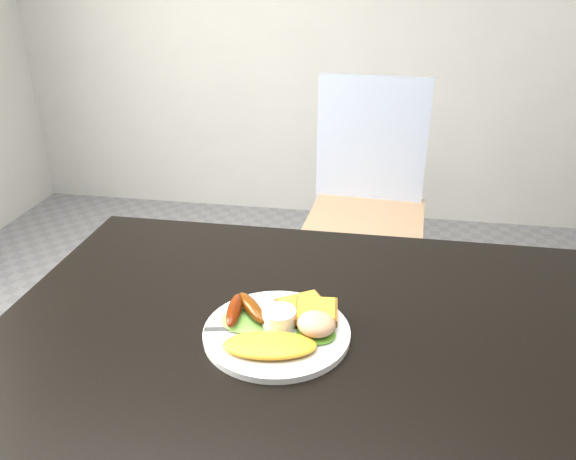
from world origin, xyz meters
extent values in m
cube|color=black|center=(0.00, 0.00, 0.73)|extent=(1.20, 0.80, 0.04)
cube|color=tan|center=(0.05, 1.14, 0.45)|extent=(0.46, 0.46, 0.05)
imported|color=navy|center=(0.12, 0.64, 0.71)|extent=(0.60, 0.49, 1.42)
cylinder|color=white|center=(-0.08, -0.04, 0.76)|extent=(0.26, 0.26, 0.01)
ellipsoid|color=#519436|center=(-0.13, -0.03, 0.77)|extent=(0.11, 0.10, 0.01)
ellipsoid|color=#2F841A|center=(0.00, -0.04, 0.77)|extent=(0.09, 0.08, 0.01)
ellipsoid|color=#F9A927|center=(-0.08, -0.10, 0.77)|extent=(0.17, 0.10, 0.02)
ellipsoid|color=#5E2000|center=(-0.16, -0.02, 0.78)|extent=(0.04, 0.11, 0.03)
ellipsoid|color=#5E2B07|center=(-0.13, -0.01, 0.78)|extent=(0.09, 0.10, 0.03)
cylinder|color=white|center=(-0.07, -0.03, 0.78)|extent=(0.07, 0.07, 0.04)
cube|color=brown|center=(-0.04, 0.02, 0.77)|extent=(0.12, 0.12, 0.01)
cube|color=olive|center=(-0.01, 0.00, 0.78)|extent=(0.08, 0.08, 0.01)
ellipsoid|color=beige|center=(0.00, -0.05, 0.79)|extent=(0.09, 0.08, 0.04)
cube|color=#ADAFB7|center=(-0.12, -0.05, 0.76)|extent=(0.17, 0.05, 0.00)
camera|label=1|loc=(0.08, -0.85, 1.35)|focal=35.00mm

